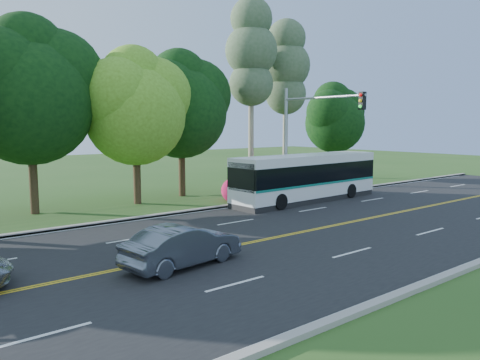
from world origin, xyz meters
TOP-DOWN VIEW (x-y plane):
  - ground at (0.00, 0.00)m, footprint 120.00×120.00m
  - road at (0.00, 0.00)m, footprint 60.00×14.00m
  - curb_north at (0.00, 7.15)m, footprint 60.00×0.30m
  - curb_south at (0.00, -7.15)m, footprint 60.00×0.30m
  - grass_verge at (0.00, 9.00)m, footprint 60.00×4.00m
  - lane_markings at (-0.09, 0.00)m, footprint 57.60×13.82m
  - tree_row at (-5.15, 12.13)m, footprint 44.70×9.10m
  - bougainvillea_hedge at (7.18, 8.15)m, footprint 9.50×2.25m
  - traffic_signal at (6.49, 5.40)m, footprint 0.42×6.10m
  - transit_bus at (6.90, 5.80)m, footprint 11.06×2.91m
  - sedan at (-6.29, -0.98)m, footprint 4.41×2.10m

SIDE VIEW (x-z plane):
  - ground at x=0.00m, z-range 0.00..0.00m
  - road at x=0.00m, z-range 0.00..0.02m
  - lane_markings at x=-0.09m, z-range 0.02..0.02m
  - grass_verge at x=0.00m, z-range 0.00..0.10m
  - curb_north at x=0.00m, z-range 0.00..0.15m
  - curb_south at x=0.00m, z-range 0.00..0.15m
  - bougainvillea_hedge at x=7.18m, z-range -0.03..1.47m
  - sedan at x=-6.29m, z-range 0.02..1.41m
  - transit_bus at x=6.90m, z-range 0.01..2.87m
  - traffic_signal at x=6.49m, z-range 1.17..8.17m
  - tree_row at x=-5.15m, z-range -0.19..13.65m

